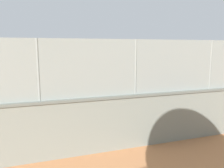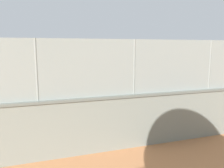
# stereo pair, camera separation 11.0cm
# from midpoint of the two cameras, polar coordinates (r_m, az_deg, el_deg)

# --- Properties ---
(ground_plane) EXTENTS (260.00, 260.00, 0.00)m
(ground_plane) POSITION_cam_midpoint_polar(r_m,az_deg,el_deg) (19.36, -7.91, -1.07)
(ground_plane) COLOR #B27247
(perimeter_wall) EXTENTS (25.23, 0.94, 1.85)m
(perimeter_wall) POSITION_cam_midpoint_polar(r_m,az_deg,el_deg) (9.65, 22.41, -6.48)
(perimeter_wall) COLOR gray
(perimeter_wall) RESTS_ON ground_plane
(fence_panel_on_wall) EXTENTS (24.79, 0.64, 1.83)m
(fence_panel_on_wall) POSITION_cam_midpoint_polar(r_m,az_deg,el_deg) (9.34, 23.10, 4.43)
(fence_panel_on_wall) COLOR gray
(fence_panel_on_wall) RESTS_ON perimeter_wall
(player_near_wall_returning) EXTENTS (1.08, 0.86, 1.61)m
(player_near_wall_returning) POSITION_cam_midpoint_polar(r_m,az_deg,el_deg) (20.67, 4.67, 2.29)
(player_near_wall_returning) COLOR #B2B2B2
(player_near_wall_returning) RESTS_ON ground_plane
(player_foreground_swinging) EXTENTS (0.73, 1.08, 1.65)m
(player_foreground_swinging) POSITION_cam_midpoint_polar(r_m,az_deg,el_deg) (16.72, -22.64, 0.06)
(player_foreground_swinging) COLOR navy
(player_foreground_swinging) RESTS_ON ground_plane
(sports_ball) EXTENTS (0.16, 0.16, 0.16)m
(sports_ball) POSITION_cam_midpoint_polar(r_m,az_deg,el_deg) (19.38, 5.14, -0.76)
(sports_ball) COLOR yellow
(sports_ball) RESTS_ON ground_plane
(courtside_bench) EXTENTS (1.61, 0.42, 0.87)m
(courtside_bench) POSITION_cam_midpoint_polar(r_m,az_deg,el_deg) (8.80, -16.07, -10.84)
(courtside_bench) COLOR gray
(courtside_bench) RESTS_ON ground_plane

